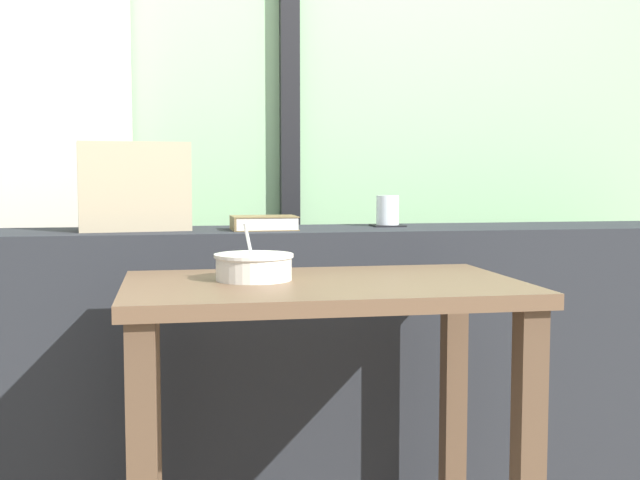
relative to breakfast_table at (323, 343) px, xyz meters
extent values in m
cube|color=#8EBC89|center=(0.09, 1.20, 0.81)|extent=(4.80, 0.08, 2.80)
cube|color=beige|center=(-0.76, 1.10, 0.66)|extent=(0.56, 0.06, 2.50)
cube|color=black|center=(0.09, 1.13, 0.71)|extent=(0.07, 0.05, 2.60)
cube|color=#23262B|center=(0.09, 0.60, -0.18)|extent=(2.80, 0.38, 0.82)
cube|color=brown|center=(0.41, -0.24, -0.24)|extent=(0.06, 0.06, 0.70)
cube|color=brown|center=(-0.41, 0.24, -0.24)|extent=(0.06, 0.06, 0.70)
cube|color=brown|center=(0.41, 0.24, -0.24)|extent=(0.06, 0.06, 0.70)
cube|color=brown|center=(0.00, 0.00, 0.13)|extent=(0.92, 0.58, 0.03)
cube|color=black|center=(0.33, 0.65, 0.23)|extent=(0.10, 0.10, 0.00)
cylinder|color=white|center=(0.33, 0.65, 0.28)|extent=(0.07, 0.07, 0.09)
cylinder|color=#BC3D51|center=(0.33, 0.65, 0.27)|extent=(0.07, 0.07, 0.07)
cube|color=brown|center=(-0.07, 0.56, 0.23)|extent=(0.19, 0.15, 0.00)
cube|color=silver|center=(-0.07, 0.56, 0.25)|extent=(0.19, 0.14, 0.04)
cube|color=brown|center=(-0.07, 0.56, 0.27)|extent=(0.19, 0.15, 0.00)
cube|color=brown|center=(-0.17, 0.56, 0.25)|extent=(0.01, 0.14, 0.04)
cube|color=tan|center=(-0.46, 0.60, 0.36)|extent=(0.33, 0.18, 0.26)
cylinder|color=silver|center=(-0.16, 0.04, 0.18)|extent=(0.18, 0.18, 0.06)
cylinder|color=silver|center=(-0.16, 0.04, 0.21)|extent=(0.19, 0.19, 0.01)
cylinder|color=brown|center=(-0.16, 0.04, 0.17)|extent=(0.16, 0.16, 0.04)
cylinder|color=silver|center=(-0.17, 0.07, 0.23)|extent=(0.04, 0.12, 0.13)
ellipsoid|color=silver|center=(-0.17, 0.09, 0.18)|extent=(0.03, 0.05, 0.01)
camera|label=1|loc=(-0.35, -1.85, 0.40)|focal=45.50mm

